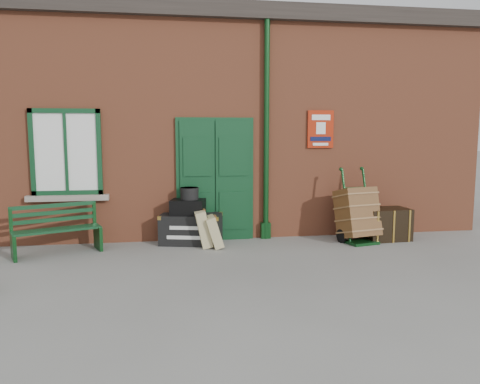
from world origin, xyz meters
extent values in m
plane|color=gray|center=(0.00, 0.00, 0.00)|extent=(80.00, 80.00, 0.00)
cube|color=#AA5637|center=(0.00, 3.50, 2.00)|extent=(10.00, 4.00, 4.00)
cube|color=#38302B|center=(0.00, 3.50, 4.15)|extent=(10.30, 4.30, 0.30)
cube|color=#0F391D|center=(-0.30, 1.46, 1.10)|extent=(1.42, 0.12, 2.32)
cube|color=white|center=(-2.90, 1.45, 1.65)|extent=(1.20, 0.08, 1.50)
cylinder|color=#0D3614|center=(0.65, 1.42, 2.00)|extent=(0.10, 0.10, 4.00)
cube|color=#A6220B|center=(1.70, 1.47, 2.05)|extent=(0.50, 0.03, 0.70)
cube|color=#0F391D|center=(-2.97, 0.80, 0.41)|extent=(1.40, 0.86, 0.04)
cube|color=#0F391D|center=(-3.04, 0.99, 0.67)|extent=(1.28, 0.55, 0.36)
cube|color=#0D3614|center=(-3.57, 0.55, 0.21)|extent=(0.21, 0.40, 0.41)
cube|color=#0D3614|center=(-2.36, 1.05, 0.21)|extent=(0.21, 0.40, 0.41)
cube|color=black|center=(-0.76, 1.24, 0.27)|extent=(1.18, 0.83, 0.53)
cube|color=black|center=(-0.81, 1.24, 0.67)|extent=(0.67, 0.56, 0.27)
cylinder|color=black|center=(-0.78, 1.25, 0.91)|extent=(0.39, 0.39, 0.21)
cube|color=tan|center=(-0.57, 0.96, 0.33)|extent=(0.32, 0.46, 0.65)
cube|color=tan|center=(-0.39, 0.86, 0.28)|extent=(0.32, 0.41, 0.56)
cube|color=#0D3614|center=(2.27, 0.74, 0.03)|extent=(0.59, 0.48, 0.05)
cylinder|color=#0D3614|center=(2.01, 0.87, 0.67)|extent=(0.12, 0.36, 1.31)
cylinder|color=#0D3614|center=(2.45, 0.97, 0.67)|extent=(0.12, 0.36, 1.31)
cylinder|color=black|center=(1.93, 0.87, 0.12)|extent=(0.11, 0.25, 0.25)
cylinder|color=black|center=(2.52, 1.01, 0.12)|extent=(0.11, 0.25, 0.25)
cube|color=brown|center=(2.24, 0.90, 0.54)|extent=(0.78, 0.82, 0.97)
cube|color=black|center=(2.84, 0.98, 0.30)|extent=(0.86, 0.60, 0.59)
camera|label=1|loc=(-1.17, -7.06, 1.98)|focal=35.00mm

